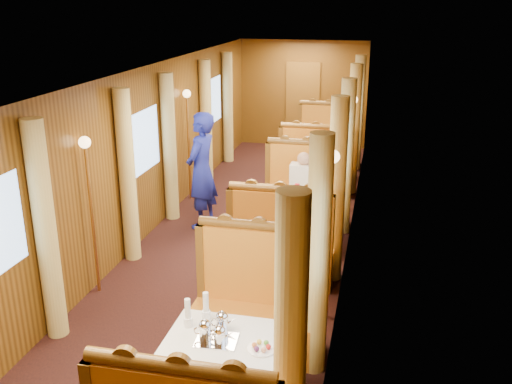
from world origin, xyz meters
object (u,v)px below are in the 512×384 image
(table_mid, at_px, (294,224))
(fruit_plate, at_px, (261,348))
(table_near, at_px, (230,375))
(teapot_right, at_px, (220,338))
(banquette_near_aft, at_px, (256,310))
(table_far, at_px, (321,159))
(teapot_back, at_px, (222,324))
(banquette_far_aft, at_px, (327,145))
(rose_vase_far, at_px, (324,132))
(banquette_mid_aft, at_px, (304,198))
(rose_vase_mid, at_px, (297,188))
(passenger, at_px, (303,182))
(steward, at_px, (202,171))
(tea_tray, at_px, (216,341))
(banquette_far_fwd, at_px, (315,171))
(teapot_left, at_px, (205,332))
(banquette_mid_fwd, at_px, (281,250))

(table_mid, bearing_deg, fruit_plate, -85.32)
(table_near, xyz_separation_m, teapot_right, (-0.05, -0.12, 0.44))
(banquette_near_aft, height_order, table_far, banquette_near_aft)
(teapot_back, bearing_deg, banquette_far_aft, 72.80)
(teapot_right, relative_size, rose_vase_far, 0.47)
(banquette_mid_aft, height_order, rose_vase_far, banquette_mid_aft)
(rose_vase_mid, bearing_deg, passenger, 92.52)
(rose_vase_mid, bearing_deg, banquette_near_aft, -90.88)
(teapot_right, bearing_deg, steward, 87.48)
(banquette_near_aft, distance_m, tea_tray, 1.14)
(tea_tray, bearing_deg, banquette_far_fwd, 89.15)
(banquette_mid_aft, relative_size, tea_tray, 3.94)
(table_far, bearing_deg, rose_vase_mid, -89.39)
(table_far, relative_size, passenger, 1.38)
(banquette_mid_aft, bearing_deg, passenger, -90.00)
(table_mid, xyz_separation_m, passenger, (-0.00, 0.81, 0.37))
(rose_vase_mid, bearing_deg, fruit_plate, -85.87)
(table_far, relative_size, banquette_far_aft, 0.78)
(rose_vase_far, bearing_deg, teapot_left, -91.78)
(table_near, relative_size, fruit_plate, 4.51)
(fruit_plate, relative_size, steward, 0.13)
(passenger, bearing_deg, banquette_far_fwd, 90.00)
(banquette_far_fwd, bearing_deg, teapot_back, -90.81)
(banquette_mid_fwd, xyz_separation_m, steward, (-1.54, 1.57, 0.48))
(banquette_far_fwd, height_order, rose_vase_mid, banquette_far_fwd)
(table_near, bearing_deg, teapot_back, 137.66)
(teapot_left, bearing_deg, table_far, 73.56)
(banquette_near_aft, xyz_separation_m, rose_vase_mid, (0.04, 2.45, 0.50))
(banquette_far_fwd, xyz_separation_m, rose_vase_far, (0.03, 1.02, 0.50))
(banquette_far_aft, bearing_deg, table_mid, -90.00)
(passenger, bearing_deg, table_near, -90.00)
(banquette_far_fwd, relative_size, steward, 0.74)
(banquette_near_aft, distance_m, teapot_left, 1.17)
(table_mid, bearing_deg, banquette_mid_fwd, -90.00)
(teapot_left, bearing_deg, fruit_plate, -19.71)
(banquette_mid_fwd, bearing_deg, rose_vase_far, 89.60)
(tea_tray, height_order, rose_vase_far, rose_vase_far)
(steward, bearing_deg, rose_vase_far, 161.08)
(teapot_left, bearing_deg, table_near, 5.76)
(teapot_right, relative_size, rose_vase_mid, 0.47)
(fruit_plate, bearing_deg, teapot_left, 175.21)
(teapot_back, bearing_deg, fruit_plate, -42.95)
(banquette_mid_fwd, height_order, rose_vase_mid, banquette_mid_fwd)
(rose_vase_far, bearing_deg, banquette_near_aft, -90.30)
(banquette_near_aft, relative_size, banquette_mid_aft, 1.00)
(table_mid, distance_m, banquette_mid_fwd, 1.02)
(banquette_near_aft, xyz_separation_m, rose_vase_far, (0.03, 5.99, 0.50))
(fruit_plate, height_order, steward, steward)
(teapot_back, relative_size, fruit_plate, 0.76)
(steward, bearing_deg, banquette_far_aft, 167.84)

